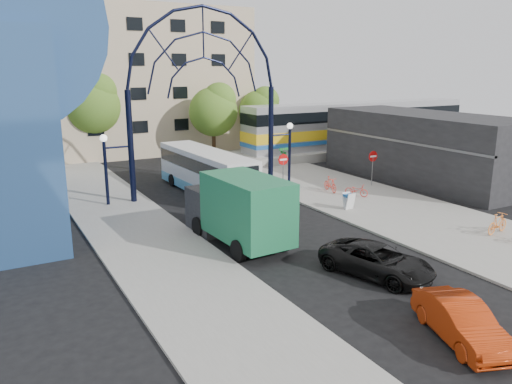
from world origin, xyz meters
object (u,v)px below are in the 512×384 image
do_not_enter_sign (373,160)px  bike_near_b (330,184)px  train_car (359,124)px  tree_north_a (215,109)px  black_suv (377,260)px  red_sedan (461,321)px  sandwich_board (349,199)px  green_truck (237,209)px  street_name_sign (283,159)px  tree_north_c (261,109)px  gateway_arch (204,63)px  city_bus (206,171)px  tree_north_b (93,103)px  bike_far_b (498,223)px  stop_sign (283,163)px  bike_near_a (356,190)px

do_not_enter_sign → bike_near_b: bearing=-179.7°
train_car → tree_north_a: size_ratio=3.59×
black_suv → red_sedan: bearing=-120.0°
sandwich_board → green_truck: bearing=-168.3°
street_name_sign → green_truck: bearing=-133.3°
do_not_enter_sign → tree_north_c: (1.12, 17.93, 2.30)m
gateway_arch → city_bus: gateway_arch is taller
black_suv → sandwich_board: bearing=40.5°
train_car → city_bus: (-20.05, -8.01, -1.37)m
tree_north_b → red_sedan: (3.18, -37.01, -4.62)m
black_suv → gateway_arch: bearing=74.8°
gateway_arch → tree_north_a: 13.98m
gateway_arch → green_truck: bearing=-105.3°
sandwich_board → tree_north_b: bearing=111.6°
tree_north_a → city_bus: tree_north_a is taller
do_not_enter_sign → bike_far_b: bearing=-98.7°
sandwich_board → green_truck: green_truck is taller
bike_near_b → do_not_enter_sign: bearing=9.7°
street_name_sign → train_car: (14.80, 9.40, 0.77)m
tree_north_c → city_bus: bearing=-131.1°
sandwich_board → tree_north_b: size_ratio=0.12×
tree_north_a → bike_near_b: size_ratio=4.17×
stop_sign → green_truck: green_truck is taller
sandwich_board → bike_near_a: sandwich_board is taller
gateway_arch → bike_far_b: gateway_arch is taller
do_not_enter_sign → bike_far_b: do_not_enter_sign is taller
do_not_enter_sign → sandwich_board: bearing=-143.3°
sandwich_board → bike_near_a: 3.26m
red_sedan → bike_near_a: bearing=79.3°
stop_sign → street_name_sign: (0.40, 0.60, 0.14)m
tree_north_b → black_suv: 32.57m
street_name_sign → city_bus: bearing=165.2°
street_name_sign → sandwich_board: (0.40, -6.62, -1.39)m
street_name_sign → red_sedan: 20.60m
sandwich_board → city_bus: size_ratio=0.09×
train_car → red_sedan: 35.76m
bike_far_b → black_suv: bearing=87.2°
do_not_enter_sign → tree_north_b: bearing=126.7°
stop_sign → green_truck: 10.75m
bike_near_b → bike_far_b: bike_far_b is taller
gateway_arch → tree_north_c: 18.95m
street_name_sign → sandwich_board: street_name_sign is taller
tree_north_c → sandwich_board: bearing=-106.5°
black_suv → bike_far_b: 8.83m
bike_near_a → gateway_arch: bearing=112.1°
street_name_sign → tree_north_b: bearing=117.7°
tree_north_c → red_sedan: (-12.82, -35.01, -3.63)m
black_suv → bike_near_b: bearing=43.5°
bike_far_b → city_bus: bearing=23.5°
stop_sign → red_sedan: (-5.50, -19.08, -1.34)m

